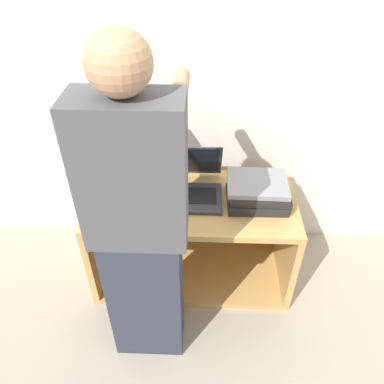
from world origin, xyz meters
TOP-DOWN VIEW (x-y plane):
  - ground_plane at (0.00, 0.00)m, footprint 12.00×12.00m
  - wall_back at (0.00, 0.67)m, footprint 8.00×0.05m
  - cart at (0.00, 0.34)m, footprint 1.14×0.57m
  - laptop_open at (0.00, 0.34)m, footprint 0.32×0.36m
  - laptop_stack_left at (-0.34, 0.28)m, footprint 0.33×0.28m
  - laptop_stack_right at (0.35, 0.28)m, footprint 0.33×0.27m
  - person at (-0.20, -0.18)m, footprint 0.40×0.53m
  - inventory_tag at (-0.35, 0.22)m, footprint 0.06×0.02m

SIDE VIEW (x-z plane):
  - ground_plane at x=0.00m, z-range 0.00..0.00m
  - cart at x=0.00m, z-range 0.00..0.59m
  - laptop_open at x=0.00m, z-range 0.51..0.76m
  - laptop_stack_right at x=0.35m, z-range 0.59..0.72m
  - laptop_stack_left at x=-0.34m, z-range 0.59..0.75m
  - inventory_tag at x=-0.35m, z-range 0.75..0.76m
  - person at x=-0.20m, z-range 0.00..1.61m
  - wall_back at x=0.00m, z-range 0.00..2.40m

